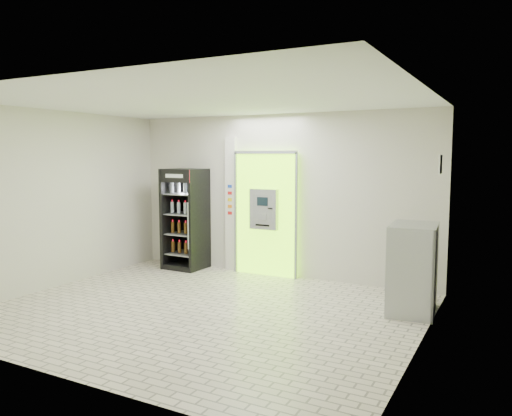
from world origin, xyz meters
The scene contains 7 objects.
ground centered at (0.00, 0.00, 0.00)m, with size 6.00×6.00×0.00m, color beige.
room_shell centered at (0.00, 0.00, 1.84)m, with size 6.00×6.00×6.00m.
atm_assembly centered at (-0.20, 2.41, 1.17)m, with size 1.30×0.24×2.33m.
pillar centered at (-0.98, 2.45, 1.30)m, with size 0.22×0.11×2.60m.
beverage_cooler centered at (-1.87, 2.17, 0.95)m, with size 0.76×0.72×1.98m.
steel_cabinet centered at (2.67, 1.38, 0.64)m, with size 0.72×1.01×1.27m.
exit_sign centered at (2.99, 1.40, 2.12)m, with size 0.02×0.22×0.26m.
Camera 1 is at (3.96, -5.85, 2.24)m, focal length 35.00 mm.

